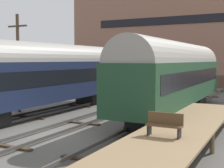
{
  "coord_description": "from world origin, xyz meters",
  "views": [
    {
      "loc": [
        10.5,
        -13.21,
        3.99
      ],
      "look_at": [
        0.0,
        7.19,
        2.2
      ],
      "focal_mm": 50.0,
      "sensor_mm": 36.0,
      "label": 1
    }
  ],
  "objects": [
    {
      "name": "track_right",
      "position": [
        4.25,
        0.0,
        0.14
      ],
      "size": [
        2.6,
        60.0,
        0.26
      ],
      "color": "#4C4742",
      "rests_on": "ground"
    },
    {
      "name": "train_car_green",
      "position": [
        4.25,
        9.14,
        3.0
      ],
      "size": [
        3.14,
        17.76,
        5.3
      ],
      "color": "black",
      "rests_on": "ground"
    },
    {
      "name": "utility_pole",
      "position": [
        -6.62,
        4.55,
        3.86
      ],
      "size": [
        1.8,
        0.24,
        7.4
      ],
      "color": "#473828",
      "rests_on": "ground"
    },
    {
      "name": "track_middle",
      "position": [
        0.0,
        0.0,
        0.14
      ],
      "size": [
        2.6,
        60.0,
        0.26
      ],
      "color": "#4C4742",
      "rests_on": "ground"
    },
    {
      "name": "bench",
      "position": [
        6.9,
        -1.81,
        1.54
      ],
      "size": [
        1.4,
        0.4,
        0.91
      ],
      "color": "brown",
      "rests_on": "station_platform"
    },
    {
      "name": "ground_plane",
      "position": [
        0.0,
        0.0,
        0.0
      ],
      "size": [
        200.0,
        200.0,
        0.0
      ],
      "primitive_type": "plane",
      "color": "#56544F"
    },
    {
      "name": "train_car_navy",
      "position": [
        -4.25,
        5.25,
        2.98
      ],
      "size": [
        2.94,
        18.32,
        5.22
      ],
      "color": "black",
      "rests_on": "ground"
    },
    {
      "name": "warehouse_building",
      "position": [
        -2.61,
        39.2,
        8.95
      ],
      "size": [
        35.82,
        13.21,
        17.9
      ],
      "color": "brown",
      "rests_on": "ground"
    },
    {
      "name": "station_platform",
      "position": [
        7.03,
        0.34,
        0.98
      ],
      "size": [
        2.92,
        15.39,
        1.05
      ],
      "color": "#8C704C",
      "rests_on": "ground"
    }
  ]
}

